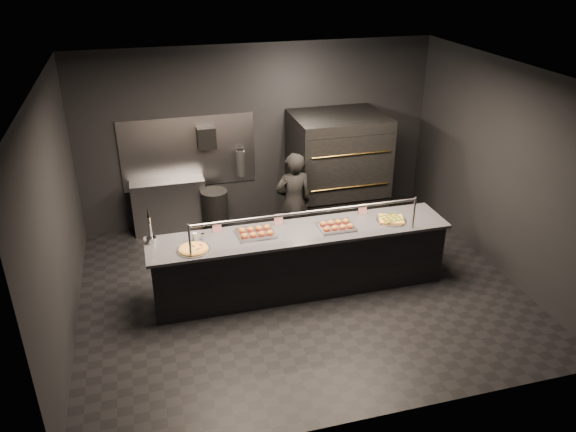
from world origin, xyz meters
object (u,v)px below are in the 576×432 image
object	(u,v)px
worker	(293,203)
slider_tray_b	(336,226)
pizza_oven	(337,170)
round_pizza	(194,249)
trash_bin	(215,211)
square_pizza	(391,219)
service_counter	(300,260)
towel_dispenser	(206,138)
slider_tray_a	(256,232)
prep_shelf	(169,206)
beer_tap	(151,233)
fire_extinguisher	(241,163)

from	to	relation	value
worker	slider_tray_b	bearing A→B (deg)	100.65
pizza_oven	round_pizza	size ratio (longest dim) A/B	4.43
trash_bin	worker	world-z (taller)	worker
round_pizza	square_pizza	bearing A→B (deg)	2.29
service_counter	towel_dispenser	size ratio (longest dim) A/B	11.71
service_counter	towel_dispenser	bearing A→B (deg)	110.63
slider_tray_a	worker	size ratio (longest dim) A/B	0.33
service_counter	slider_tray_a	distance (m)	0.78
round_pizza	worker	distance (m)	2.10
slider_tray_b	worker	distance (m)	1.21
towel_dispenser	trash_bin	xyz separation A→B (m)	(0.03, -0.33, -1.18)
prep_shelf	beer_tap	size ratio (longest dim) A/B	2.42
pizza_oven	square_pizza	size ratio (longest dim) A/B	4.50
slider_tray_b	worker	size ratio (longest dim) A/B	0.30
pizza_oven	worker	bearing A→B (deg)	-142.00
beer_tap	round_pizza	xyz separation A→B (m)	(0.50, -0.34, -0.13)
pizza_oven	towel_dispenser	world-z (taller)	pizza_oven
slider_tray_a	slider_tray_b	bearing A→B (deg)	-5.05
prep_shelf	fire_extinguisher	distance (m)	1.39
round_pizza	prep_shelf	bearing A→B (deg)	93.49
slider_tray_b	towel_dispenser	bearing A→B (deg)	120.02
pizza_oven	slider_tray_b	size ratio (longest dim) A/B	3.90
service_counter	worker	world-z (taller)	worker
service_counter	square_pizza	size ratio (longest dim) A/B	9.67
trash_bin	worker	distance (m)	1.50
pizza_oven	slider_tray_a	world-z (taller)	pizza_oven
beer_tap	square_pizza	world-z (taller)	beer_tap
slider_tray_b	worker	world-z (taller)	worker
fire_extinguisher	towel_dispenser	bearing A→B (deg)	-178.96
service_counter	square_pizza	xyz separation A→B (m)	(1.31, -0.03, 0.47)
round_pizza	towel_dispenser	bearing A→B (deg)	77.74
trash_bin	square_pizza	bearing A→B (deg)	-43.79
worker	round_pizza	bearing A→B (deg)	34.49
worker	fire_extinguisher	bearing A→B (deg)	-68.67
trash_bin	prep_shelf	bearing A→B (deg)	160.53
towel_dispenser	fire_extinguisher	size ratio (longest dim) A/B	0.69
fire_extinguisher	worker	xyz separation A→B (m)	(0.57, -1.27, -0.25)
service_counter	slider_tray_b	world-z (taller)	service_counter
beer_tap	slider_tray_a	size ratio (longest dim) A/B	0.94
fire_extinguisher	slider_tray_a	world-z (taller)	fire_extinguisher
pizza_oven	round_pizza	bearing A→B (deg)	-142.40
pizza_oven	towel_dispenser	size ratio (longest dim) A/B	5.46
slider_tray_b	trash_bin	distance (m)	2.57
fire_extinguisher	square_pizza	size ratio (longest dim) A/B	1.19
beer_tap	slider_tray_b	xyz separation A→B (m)	(2.45, -0.23, -0.11)
fire_extinguisher	beer_tap	distance (m)	2.72
round_pizza	slider_tray_a	size ratio (longest dim) A/B	0.82
pizza_oven	trash_bin	distance (m)	2.16
prep_shelf	trash_bin	xyz separation A→B (m)	(0.73, -0.26, -0.08)
fire_extinguisher	round_pizza	xyz separation A→B (m)	(-1.10, -2.54, -0.12)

